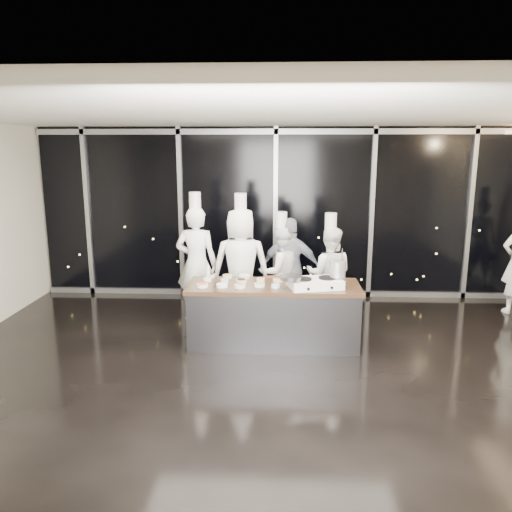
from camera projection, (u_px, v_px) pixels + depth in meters
The scene contains 14 objects.
ground at pixel (272, 371), 6.42m from camera, with size 9.00×9.00×0.00m, color black.
room_shell at pixel (288, 196), 5.94m from camera, with size 9.02×7.02×3.21m.
window_wall at pixel (275, 213), 9.44m from camera, with size 8.90×0.11×3.20m.
demo_counter at pixel (273, 314), 7.21m from camera, with size 2.46×0.86×0.90m.
stove at pixel (315, 283), 6.96m from camera, with size 0.80×0.60×0.14m.
frying_pan at pixel (290, 277), 6.85m from camera, with size 0.56×0.37×0.05m.
stock_pot at pixel (338, 269), 6.98m from camera, with size 0.22×0.22×0.22m, color #B9B9BC.
prep_bowls at pixel (236, 281), 7.21m from camera, with size 1.21×0.72×0.05m.
squeeze_bottle at pixel (208, 271), 7.47m from camera, with size 0.06×0.06×0.22m.
chef_far_left at pixel (197, 263), 8.19m from camera, with size 0.73×0.52×2.12m.
chef_left at pixel (241, 265), 8.05m from camera, with size 0.96×0.67×2.12m.
chef_center at pixel (281, 272), 8.29m from camera, with size 0.93×0.84×1.80m.
guest at pixel (290, 269), 8.28m from camera, with size 1.02×0.49×1.69m.
chef_right at pixel (329, 274), 8.16m from camera, with size 0.84×0.69×1.79m.
Camera 1 is at (0.06, -5.97, 2.81)m, focal length 35.00 mm.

